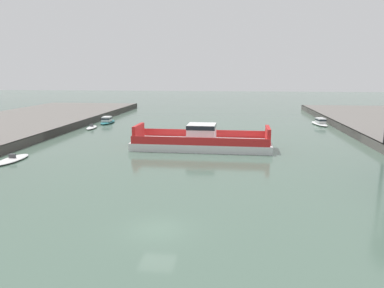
{
  "coord_description": "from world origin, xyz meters",
  "views": [
    {
      "loc": [
        5.19,
        -23.79,
        10.85
      ],
      "look_at": [
        0.0,
        21.58,
        2.0
      ],
      "focal_mm": 34.44,
      "sensor_mm": 36.0,
      "label": 1
    }
  ],
  "objects_px": {
    "moored_boat_mid_left": "(320,122)",
    "moored_boat_mid_right": "(13,159)",
    "moored_boat_far_right": "(92,127)",
    "moored_boat_far_left": "(107,121)",
    "chain_ferry": "(202,141)"
  },
  "relations": [
    {
      "from": "moored_boat_mid_left",
      "to": "moored_boat_mid_right",
      "type": "xyz_separation_m",
      "value": [
        -45.56,
        -37.48,
        -0.38
      ]
    },
    {
      "from": "moored_boat_mid_left",
      "to": "moored_boat_far_left",
      "type": "xyz_separation_m",
      "value": [
        -45.59,
        -2.2,
        -0.02
      ]
    },
    {
      "from": "moored_boat_mid_left",
      "to": "moored_boat_far_right",
      "type": "height_order",
      "value": "moored_boat_mid_left"
    },
    {
      "from": "moored_boat_far_left",
      "to": "moored_boat_mid_right",
      "type": "bearing_deg",
      "value": -89.95
    },
    {
      "from": "moored_boat_far_right",
      "to": "moored_boat_mid_right",
      "type": "bearing_deg",
      "value": -89.08
    },
    {
      "from": "moored_boat_mid_right",
      "to": "moored_boat_far_left",
      "type": "relative_size",
      "value": 0.85
    },
    {
      "from": "moored_boat_far_left",
      "to": "moored_boat_far_right",
      "type": "distance_m",
      "value": 8.0
    },
    {
      "from": "moored_boat_mid_left",
      "to": "moored_boat_far_right",
      "type": "distance_m",
      "value": 47.11
    },
    {
      "from": "chain_ferry",
      "to": "moored_boat_far_left",
      "type": "height_order",
      "value": "chain_ferry"
    },
    {
      "from": "moored_boat_far_right",
      "to": "chain_ferry",
      "type": "bearing_deg",
      "value": -35.76
    },
    {
      "from": "moored_boat_far_right",
      "to": "moored_boat_far_left",
      "type": "bearing_deg",
      "value": 87.04
    },
    {
      "from": "chain_ferry",
      "to": "moored_boat_mid_left",
      "type": "height_order",
      "value": "chain_ferry"
    },
    {
      "from": "moored_boat_mid_left",
      "to": "moored_boat_mid_right",
      "type": "height_order",
      "value": "moored_boat_mid_left"
    },
    {
      "from": "moored_boat_mid_right",
      "to": "moored_boat_far_right",
      "type": "bearing_deg",
      "value": 90.92
    },
    {
      "from": "moored_boat_mid_left",
      "to": "moored_boat_mid_right",
      "type": "distance_m",
      "value": 59.0
    }
  ]
}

